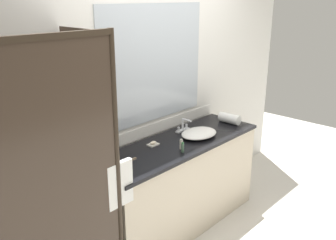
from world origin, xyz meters
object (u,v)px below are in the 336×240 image
(soap_dish, at_px, (153,144))
(amenity_bottle_body_wash, at_px, (181,144))
(sink_basin, at_px, (199,133))
(rolled_towel_near_edge, at_px, (230,119))
(faucet, at_px, (183,127))
(amenity_bottle_lotion, at_px, (183,147))
(amenity_bottle_shampoo, at_px, (93,159))

(soap_dish, height_order, amenity_bottle_body_wash, amenity_bottle_body_wash)
(sink_basin, height_order, rolled_towel_near_edge, rolled_towel_near_edge)
(faucet, relative_size, amenity_bottle_lotion, 1.88)
(sink_basin, distance_m, amenity_bottle_shampoo, 1.09)
(sink_basin, distance_m, amenity_bottle_lotion, 0.42)
(amenity_bottle_body_wash, bearing_deg, amenity_bottle_shampoo, 154.94)
(amenity_bottle_body_wash, height_order, rolled_towel_near_edge, rolled_towel_near_edge)
(faucet, distance_m, amenity_bottle_body_wash, 0.45)
(amenity_bottle_shampoo, bearing_deg, soap_dish, -8.34)
(amenity_bottle_shampoo, bearing_deg, sink_basin, -13.34)
(sink_basin, xyz_separation_m, rolled_towel_near_edge, (0.52, 0.00, 0.02))
(rolled_towel_near_edge, bearing_deg, soap_dish, 170.69)
(faucet, bearing_deg, soap_dish, -175.45)
(sink_basin, height_order, amenity_bottle_lotion, amenity_bottle_lotion)
(sink_basin, distance_m, amenity_bottle_body_wash, 0.36)
(sink_basin, bearing_deg, faucet, 90.00)
(rolled_towel_near_edge, bearing_deg, amenity_bottle_lotion, -171.52)
(soap_dish, height_order, amenity_bottle_shampoo, amenity_bottle_shampoo)
(sink_basin, relative_size, faucet, 2.29)
(sink_basin, relative_size, amenity_bottle_shampoo, 5.08)
(amenity_bottle_shampoo, bearing_deg, amenity_bottle_body_wash, -25.06)
(soap_dish, bearing_deg, sink_basin, -19.54)
(sink_basin, relative_size, soap_dish, 3.90)
(faucet, xyz_separation_m, amenity_bottle_lotion, (-0.40, -0.33, -0.00))
(sink_basin, relative_size, amenity_bottle_body_wash, 4.22)
(sink_basin, bearing_deg, amenity_bottle_body_wash, -167.28)
(faucet, distance_m, amenity_bottle_lotion, 0.52)
(sink_basin, distance_m, rolled_towel_near_edge, 0.52)
(soap_dish, xyz_separation_m, amenity_bottle_shampoo, (-0.60, 0.09, 0.02))
(faucet, bearing_deg, amenity_bottle_shampoo, 177.24)
(soap_dish, height_order, amenity_bottle_lotion, amenity_bottle_lotion)
(rolled_towel_near_edge, bearing_deg, faucet, 159.25)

